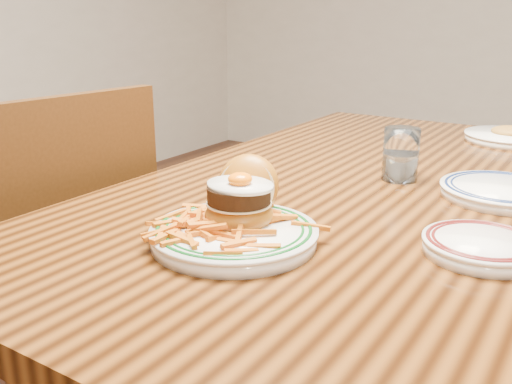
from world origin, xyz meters
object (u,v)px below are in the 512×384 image
Objects in this scene: table at (357,220)px; chair_left at (55,270)px; side_plate at (482,245)px; main_plate at (237,219)px.

chair_left is at bearing -153.90° from table.
side_plate is at bearing 9.10° from chair_left.
chair_left is at bearing 160.34° from side_plate.
side_plate is (0.34, 0.15, -0.02)m from main_plate.
side_plate is at bearing -40.40° from table.
main_plate is (-0.03, -0.41, 0.12)m from table.
main_plate reaches higher than table.
main_plate is at bearing -179.03° from side_plate.
chair_left reaches higher than table.
main_plate is at bearing -3.25° from chair_left.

